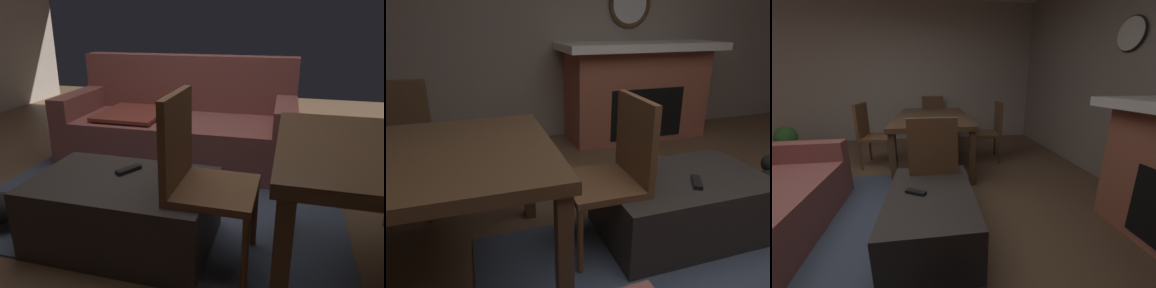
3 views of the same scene
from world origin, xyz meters
TOP-DOWN VIEW (x-y plane):
  - floor at (0.00, 0.00)m, footprint 7.83×7.83m
  - area_rug at (-0.11, -0.03)m, footprint 2.60×2.00m
  - couch at (-0.21, 0.72)m, footprint 2.10×0.96m
  - ottoman_coffee_table at (-0.11, -0.71)m, footprint 1.03×0.65m
  - tv_remote at (-0.12, -0.60)m, footprint 0.12×0.16m
  - dining_chair_west at (0.34, -0.74)m, footprint 0.44×0.44m

SIDE VIEW (x-z plane):
  - floor at x=0.00m, z-range 0.00..0.00m
  - area_rug at x=-0.11m, z-range 0.00..0.01m
  - ottoman_coffee_table at x=-0.11m, z-range 0.00..0.41m
  - couch at x=-0.21m, z-range -0.15..0.80m
  - tv_remote at x=-0.12m, z-range 0.41..0.43m
  - dining_chair_west at x=0.34m, z-range 0.06..0.99m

